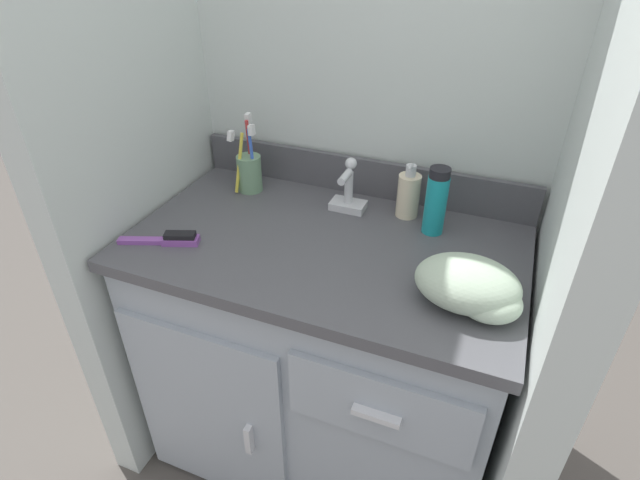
% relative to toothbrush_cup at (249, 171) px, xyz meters
% --- Properties ---
extents(ground_plane, '(6.00, 6.00, 0.00)m').
position_rel_toothbrush_cup_xyz_m(ground_plane, '(0.29, -0.17, -0.82)').
color(ground_plane, '#4C4742').
extents(wall_back, '(1.10, 0.08, 2.20)m').
position_rel_toothbrush_cup_xyz_m(wall_back, '(0.29, 0.16, 0.28)').
color(wall_back, silver).
rests_on(wall_back, ground_plane).
extents(wall_left, '(0.08, 0.62, 2.20)m').
position_rel_toothbrush_cup_xyz_m(wall_left, '(-0.22, -0.17, 0.28)').
color(wall_left, silver).
rests_on(wall_left, ground_plane).
extents(wall_right, '(0.08, 0.62, 2.20)m').
position_rel_toothbrush_cup_xyz_m(wall_right, '(0.80, -0.17, 0.28)').
color(wall_right, silver).
rests_on(wall_right, ground_plane).
extents(vanity, '(0.92, 0.56, 0.76)m').
position_rel_toothbrush_cup_xyz_m(vanity, '(0.28, -0.17, -0.42)').
color(vanity, '#9EA8B2').
rests_on(vanity, ground_plane).
extents(backsplash, '(0.92, 0.02, 0.10)m').
position_rel_toothbrush_cup_xyz_m(backsplash, '(0.29, 0.10, -0.01)').
color(backsplash, '#4C4C51').
rests_on(backsplash, vanity).
extents(sink_faucet, '(0.09, 0.09, 0.14)m').
position_rel_toothbrush_cup_xyz_m(sink_faucet, '(0.29, -0.00, -0.01)').
color(sink_faucet, silver).
rests_on(sink_faucet, vanity).
extents(toothbrush_cup, '(0.07, 0.09, 0.21)m').
position_rel_toothbrush_cup_xyz_m(toothbrush_cup, '(0.00, 0.00, 0.00)').
color(toothbrush_cup, gray).
rests_on(toothbrush_cup, vanity).
extents(soap_dispenser, '(0.06, 0.06, 0.14)m').
position_rel_toothbrush_cup_xyz_m(soap_dispenser, '(0.43, 0.03, 0.00)').
color(soap_dispenser, beige).
rests_on(soap_dispenser, vanity).
extents(shaving_cream_can, '(0.05, 0.05, 0.17)m').
position_rel_toothbrush_cup_xyz_m(shaving_cream_can, '(0.51, -0.03, 0.02)').
color(shaving_cream_can, teal).
rests_on(shaving_cream_can, vanity).
extents(hairbrush, '(0.19, 0.09, 0.03)m').
position_rel_toothbrush_cup_xyz_m(hairbrush, '(-0.04, -0.31, -0.05)').
color(hairbrush, purple).
rests_on(hairbrush, vanity).
extents(hand_towel, '(0.21, 0.15, 0.10)m').
position_rel_toothbrush_cup_xyz_m(hand_towel, '(0.63, -0.27, -0.01)').
color(hand_towel, '#A8BCA3').
rests_on(hand_towel, vanity).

